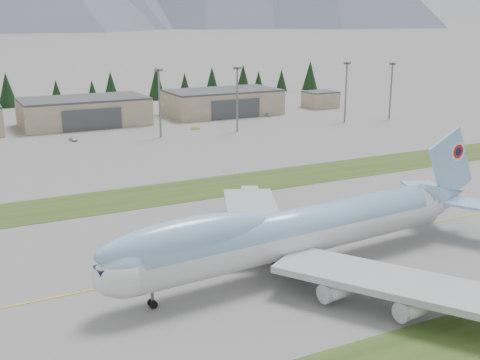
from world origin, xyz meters
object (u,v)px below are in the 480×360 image
service_vehicle_a (73,141)px  service_vehicle_c (268,116)px  hangar_center (84,111)px  boeing_747_freighter (296,231)px  service_vehicle_b (195,129)px  hangar_right (222,102)px

service_vehicle_a → service_vehicle_c: bearing=-9.5°
hangar_center → boeing_747_freighter: bearing=-90.3°
service_vehicle_b → service_vehicle_c: 42.45m
service_vehicle_b → service_vehicle_c: bearing=-57.1°
boeing_747_freighter → hangar_center: boeing_747_freighter is taller
hangar_right → service_vehicle_a: hangar_right is taller
hangar_center → service_vehicle_a: size_ratio=12.55×
service_vehicle_b → hangar_center: bearing=64.6°
boeing_747_freighter → hangar_center: 157.49m
boeing_747_freighter → service_vehicle_b: 134.43m
service_vehicle_c → boeing_747_freighter: bearing=-90.4°
hangar_center → service_vehicle_a: hangar_center is taller
hangar_right → service_vehicle_b: 37.92m
hangar_center → hangar_right: size_ratio=1.00×
hangar_center → service_vehicle_c: hangar_center is taller
hangar_center → service_vehicle_b: hangar_center is taller
hangar_right → service_vehicle_b: size_ratio=14.02×
service_vehicle_c → service_vehicle_a: bearing=-141.6°
hangar_center → service_vehicle_c: size_ratio=11.38×
hangar_center → hangar_right: bearing=0.0°
boeing_747_freighter → hangar_center: (0.95, 157.48, -1.47)m
hangar_right → service_vehicle_c: 21.31m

